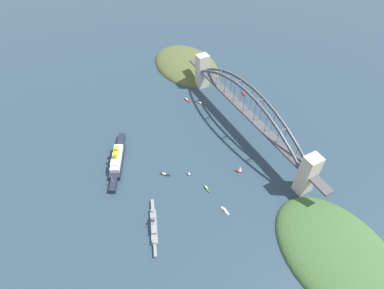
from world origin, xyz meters
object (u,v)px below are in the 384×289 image
object	(u,v)px
small_boat_3	(225,210)
naval_cruiser	(154,226)
ocean_liner	(117,160)
seaplane_taxiing_near_bridge	(244,93)
small_boat_2	(200,103)
small_boat_1	(187,100)
harbor_arch_bridge	(246,112)
small_boat_4	(189,173)
small_boat_0	(207,188)
channel_marker_buoy	(211,114)
small_boat_5	(165,174)
small_boat_6	(240,169)

from	to	relation	value
small_boat_3	naval_cruiser	bearing A→B (deg)	76.31
ocean_liner	naval_cruiser	world-z (taller)	ocean_liner
seaplane_taxiing_near_bridge	small_boat_2	bearing A→B (deg)	80.11
ocean_liner	seaplane_taxiing_near_bridge	bearing A→B (deg)	-79.26
small_boat_1	small_boat_2	xyz separation A→B (m)	(-15.72, -13.98, -0.18)
harbor_arch_bridge	small_boat_1	bearing A→B (deg)	22.60
seaplane_taxiing_near_bridge	small_boat_2	distance (m)	71.99
seaplane_taxiing_near_bridge	small_boat_2	world-z (taller)	seaplane_taxiing_near_bridge
small_boat_4	small_boat_0	bearing A→B (deg)	-163.68
small_boat_1	small_boat_4	bearing A→B (deg)	153.35
small_boat_0	small_boat_4	xyz separation A→B (m)	(27.43, 8.03, 2.01)
small_boat_0	small_boat_1	xyz separation A→B (m)	(154.19, -55.59, -0.05)
small_boat_2	channel_marker_buoy	xyz separation A→B (m)	(-30.36, -0.49, 0.43)
small_boat_3	small_boat_5	xyz separation A→B (m)	(75.00, 36.13, -0.02)
ocean_liner	small_boat_2	distance (m)	155.07
small_boat_5	small_boat_6	bearing A→B (deg)	-114.95
small_boat_1	channel_marker_buoy	xyz separation A→B (m)	(-46.08, -14.48, 0.25)
seaplane_taxiing_near_bridge	small_boat_0	distance (m)	188.78
seaplane_taxiing_near_bridge	small_boat_1	world-z (taller)	seaplane_taxiing_near_bridge
ocean_liner	small_boat_6	distance (m)	147.55
seaplane_taxiing_near_bridge	small_boat_4	world-z (taller)	small_boat_4
harbor_arch_bridge	small_boat_2	distance (m)	84.74
small_boat_2	small_boat_6	distance (m)	136.82
naval_cruiser	small_boat_1	distance (m)	212.41
naval_cruiser	small_boat_6	xyz separation A→B (m)	(19.46, -118.75, 2.02)
harbor_arch_bridge	small_boat_3	size ratio (longest dim) A/B	23.86
small_boat_0	small_boat_2	world-z (taller)	small_boat_0
small_boat_3	small_boat_5	distance (m)	83.25
small_boat_3	small_boat_4	xyz separation A→B (m)	(61.46, 10.85, 2.13)
ocean_liner	small_boat_5	xyz separation A→B (m)	(-44.07, -42.61, -4.87)
small_boat_5	small_boat_6	xyz separation A→B (m)	(-37.40, -80.40, 4.09)
harbor_arch_bridge	channel_marker_buoy	world-z (taller)	harbor_arch_bridge
small_boat_5	harbor_arch_bridge	bearing A→B (deg)	-80.37
small_boat_0	small_boat_2	bearing A→B (deg)	-26.68
naval_cruiser	small_boat_2	size ratio (longest dim) A/B	5.84
harbor_arch_bridge	small_boat_2	xyz separation A→B (m)	(75.93, 24.17, -28.81)
small_boat_2	small_boat_1	bearing A→B (deg)	41.66
seaplane_taxiing_near_bridge	naval_cruiser	bearing A→B (deg)	123.80
small_boat_5	channel_marker_buoy	distance (m)	123.26
small_boat_1	small_boat_3	size ratio (longest dim) A/B	1.05
small_boat_5	small_boat_2	bearing A→B (deg)	-46.54
small_boat_1	small_boat_4	xyz separation A→B (m)	(-126.76, 63.62, 2.06)
small_boat_3	small_boat_4	distance (m)	62.44
ocean_liner	seaplane_taxiing_near_bridge	xyz separation A→B (m)	(41.06, -216.40, -3.73)
small_boat_5	channel_marker_buoy	xyz separation A→B (m)	(67.14, -103.37, 0.33)
small_boat_6	small_boat_4	bearing A→B (deg)	66.60
small_boat_0	channel_marker_buoy	size ratio (longest dim) A/B	4.34
small_boat_1	harbor_arch_bridge	bearing A→B (deg)	-157.40
small_boat_4	small_boat_6	distance (m)	60.09
small_boat_4	small_boat_6	bearing A→B (deg)	-113.40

